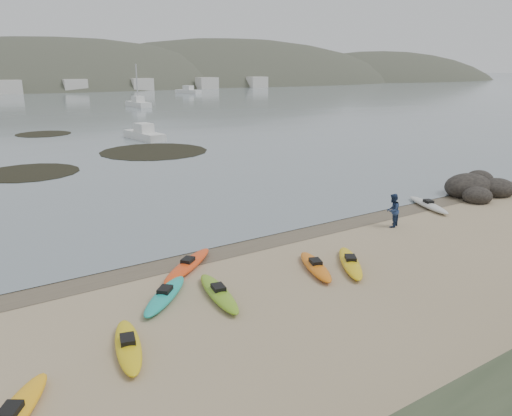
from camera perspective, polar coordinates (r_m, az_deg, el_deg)
ground at (r=23.23m, az=0.00°, el=-3.56°), size 600.00×600.00×0.00m
wet_sand at (r=23.00m, az=0.42°, el=-3.76°), size 60.00×60.00×0.00m
kayaks at (r=18.75m, az=0.30°, el=-7.91°), size 24.81×9.89×0.34m
person_east at (r=25.66m, az=15.36°, el=-0.27°), size 1.01×0.92×1.69m
rock_cluster at (r=34.19m, az=23.93°, el=1.79°), size 5.11×3.73×1.64m
kelp_mats at (r=49.33m, az=-17.61°, el=6.14°), size 20.22×29.76×0.04m
moored_boats at (r=102.98m, az=-22.57°, el=10.70°), size 93.75×93.42×1.31m
far_hills at (r=219.65m, az=-20.14°, el=8.72°), size 550.00×135.00×80.00m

